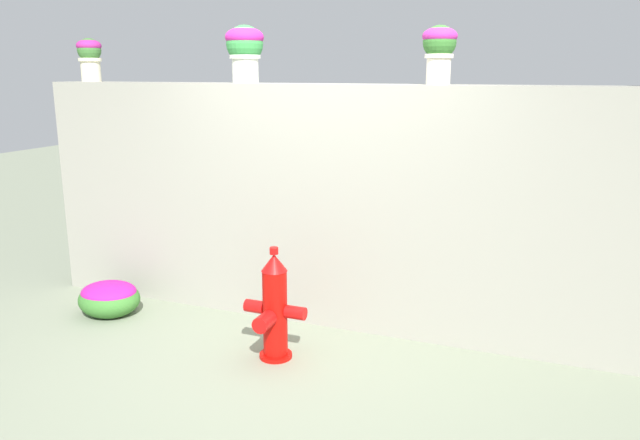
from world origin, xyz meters
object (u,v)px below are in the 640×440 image
(potted_plant_0, at_px, (90,55))
(potted_plant_2, at_px, (439,47))
(fire_hydrant, at_px, (274,310))
(flower_bush_left, at_px, (109,297))
(potted_plant_1, at_px, (245,47))

(potted_plant_0, height_order, potted_plant_2, potted_plant_2)
(potted_plant_2, bearing_deg, fire_hydrant, -139.19)
(potted_plant_2, height_order, fire_hydrant, potted_plant_2)
(potted_plant_2, bearing_deg, flower_bush_left, -167.42)
(potted_plant_1, bearing_deg, potted_plant_0, -179.88)
(potted_plant_1, height_order, flower_bush_left, potted_plant_1)
(potted_plant_1, distance_m, potted_plant_2, 1.65)
(potted_plant_0, bearing_deg, potted_plant_1, 0.12)
(potted_plant_2, relative_size, flower_bush_left, 0.78)
(fire_hydrant, relative_size, flower_bush_left, 1.57)
(flower_bush_left, bearing_deg, potted_plant_0, 131.07)
(potted_plant_2, xyz_separation_m, fire_hydrant, (-0.98, -0.84, -1.89))
(potted_plant_0, relative_size, flower_bush_left, 0.72)
(potted_plant_0, height_order, potted_plant_1, potted_plant_1)
(potted_plant_0, xyz_separation_m, flower_bush_left, (0.57, -0.65, -2.09))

